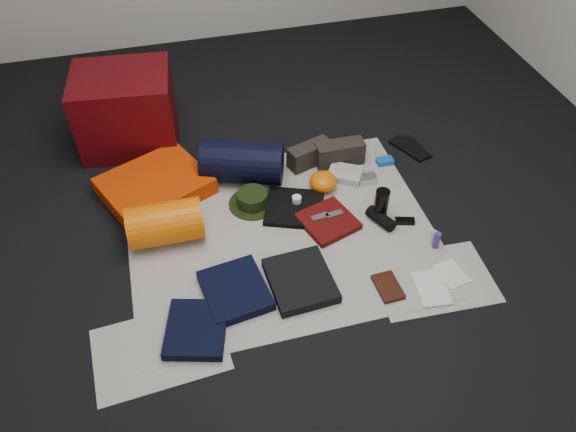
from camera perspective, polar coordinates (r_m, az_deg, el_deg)
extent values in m
cube|color=black|center=(3.01, -0.69, -1.89)|extent=(4.50, 4.50, 0.02)
cube|color=beige|center=(3.00, -0.69, -1.72)|extent=(1.60, 1.30, 0.01)
cube|color=beige|center=(2.63, -12.89, -13.06)|extent=(0.61, 0.44, 0.00)
cube|color=beige|center=(2.89, 14.54, -6.27)|extent=(0.60, 0.43, 0.00)
cube|color=#4D050A|center=(3.60, -16.11, 10.33)|extent=(0.62, 0.53, 0.47)
cube|color=#CD3402|center=(3.28, -13.36, 3.00)|extent=(0.69, 0.64, 0.10)
cylinder|color=#DA5B03|center=(2.96, -12.34, -0.74)|extent=(0.39, 0.23, 0.22)
cylinder|color=black|center=(2.97, -14.23, -1.14)|extent=(0.02, 0.22, 0.22)
cylinder|color=black|center=(2.96, -10.43, -0.44)|extent=(0.03, 0.22, 0.22)
cylinder|color=black|center=(3.25, -4.67, 5.47)|extent=(0.52, 0.39, 0.24)
cylinder|color=black|center=(3.16, -3.60, 1.28)|extent=(0.28, 0.28, 0.01)
cylinder|color=black|center=(3.13, -3.64, 1.82)|extent=(0.17, 0.17, 0.07)
cube|color=#2B2521|center=(3.38, 2.21, 6.27)|extent=(0.29, 0.18, 0.13)
cube|color=#2B2521|center=(3.39, 5.27, 6.38)|extent=(0.29, 0.11, 0.14)
cube|color=black|center=(3.62, 12.75, 6.79)|extent=(0.14, 0.26, 0.01)
cube|color=black|center=(3.61, 12.21, 6.72)|extent=(0.20, 0.28, 0.01)
cube|color=black|center=(2.63, -9.32, -11.28)|extent=(0.34, 0.36, 0.05)
cube|color=black|center=(2.73, -5.38, -7.55)|extent=(0.33, 0.37, 0.05)
cube|color=black|center=(2.75, 1.28, -6.57)|extent=(0.32, 0.36, 0.05)
cube|color=black|center=(3.11, 0.67, 0.83)|extent=(0.40, 0.39, 0.03)
cube|color=#4A0908|center=(3.04, 4.08, -0.55)|extent=(0.34, 0.34, 0.04)
ellipsoid|color=#DA5B03|center=(3.22, 3.58, 3.49)|extent=(0.20, 0.20, 0.10)
cube|color=#9BA39A|center=(3.32, 5.83, 4.25)|extent=(0.24, 0.22, 0.05)
cylinder|color=black|center=(3.05, 9.44, 1.14)|extent=(0.10, 0.10, 0.19)
cylinder|color=black|center=(3.07, 9.41, -0.25)|extent=(0.13, 0.18, 0.07)
cube|color=#B8B8BD|center=(3.31, 8.03, 3.76)|extent=(0.11, 0.07, 0.04)
cube|color=#10549E|center=(3.46, 9.80, 5.52)|extent=(0.10, 0.06, 0.03)
cylinder|color=#3F267B|center=(2.99, 14.86, -2.39)|extent=(0.04, 0.04, 0.10)
cylinder|color=#A1A6A1|center=(3.02, 14.57, -2.08)|extent=(0.04, 0.04, 0.08)
cube|color=black|center=(2.79, 10.12, -7.10)|extent=(0.12, 0.17, 0.02)
cube|color=beige|center=(2.84, 14.35, -7.11)|extent=(0.17, 0.23, 0.01)
cube|color=beige|center=(2.93, 16.27, -5.66)|extent=(0.16, 0.18, 0.01)
cube|color=black|center=(3.11, 11.78, -0.50)|extent=(0.11, 0.07, 0.03)
cube|color=#B8B8BD|center=(2.60, -10.94, -13.35)|extent=(0.08, 0.08, 0.01)
cylinder|color=silver|center=(3.11, 0.89, 1.71)|extent=(0.05, 0.05, 0.03)
cube|color=#B8B8BD|center=(3.03, 3.27, -0.10)|extent=(0.10, 0.05, 0.01)
cube|color=#B8B8BD|center=(3.04, 4.70, 0.18)|extent=(0.10, 0.05, 0.01)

